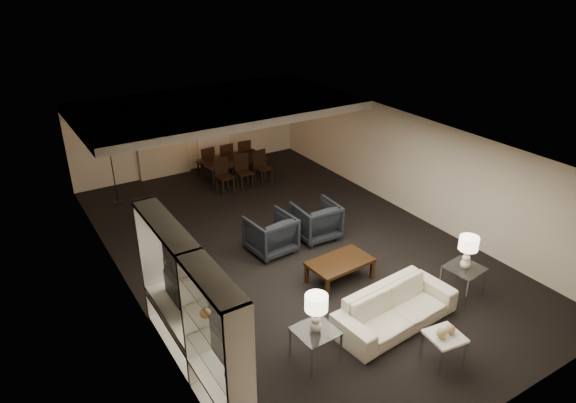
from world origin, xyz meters
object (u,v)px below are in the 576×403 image
Objects in this scene: chair_nm at (244,172)px; chair_nr at (263,167)px; pendant_light at (228,123)px; chair_fl at (206,162)px; side_table_left at (315,345)px; armchair_right at (316,221)px; vase_blue at (230,373)px; side_table_right at (462,281)px; table_lamp_right at (467,253)px; marble_table at (443,348)px; chair_fm at (224,158)px; floor_lamp at (113,174)px; table_lamp_left at (316,313)px; dining_table at (234,169)px; vase_amber at (205,312)px; chair_nl at (225,176)px; coffee_table at (340,270)px; television at (171,290)px; sofa at (396,308)px; armchair_left at (271,234)px; floor_speaker at (213,288)px; chair_fr at (242,154)px.

chair_nm and chair_nr have the same top height.
pendant_light is 0.55× the size of chair_fl.
chair_nm is (2.24, 6.71, 0.17)m from side_table_left.
armchair_right is 5.71m from vase_blue.
armchair_right is 1.01× the size of chair_nm.
table_lamp_right is (0.00, 0.00, 0.62)m from side_table_right.
marble_table is 9.13m from chair_fm.
marble_table is 0.32× the size of floor_lamp.
table_lamp_left is 0.36× the size of dining_table.
side_table_left is 3.40m from side_table_right.
chair_fm reaches higher than side_table_left.
chair_fl is (-0.21, 1.21, -1.45)m from pendant_light.
chair_nr is at bearing 55.41° from vase_amber.
chair_nl is at bearing -131.97° from dining_table.
television is at bearing -179.43° from coffee_table.
side_table_right is 0.62m from table_lamp_right.
sofa is 6.72m from chair_nl.
armchair_right is 0.89× the size of television.
dining_table is 1.92× the size of chair_nr.
table_lamp_right reaches higher than side_table_right.
armchair_left is at bearing 48.70° from vase_amber.
chair_nm and chair_fm have the same top height.
vase_blue reaches higher than chair_nm.
side_table_left is 6.91m from chair_nl.
floor_speaker is 6.01m from chair_nr.
coffee_table is at bearing 43.26° from table_lamp_left.
chair_fm is at bearing 98.24° from table_lamp_right.
coffee_table is 1.34× the size of armchair_left.
table_lamp_left is 7.72m from dining_table.
sofa is at bearing 0.00° from table_lamp_left.
armchair_left is 3.48m from side_table_left.
pendant_light is 6.98m from sofa.
floor_speaker reaches higher than sofa.
vase_blue is 9.33m from chair_fl.
side_table_left is at bearing -107.78° from chair_nl.
television is 6.66× the size of vase_amber.
vase_blue is 1.06× the size of vase_amber.
armchair_right is 4.07m from dining_table.
table_lamp_right is 0.70× the size of chair_fr.
side_table_right is at bearing 180.00° from table_lamp_right.
side_table_right is 0.68× the size of chair_fm.
chair_nm is (0.00, -0.65, 0.15)m from dining_table.
sofa reaches higher than marble_table.
vase_amber is 7.63m from floor_lamp.
chair_fl is 0.60m from chair_fm.
chair_nl is 1.00× the size of chair_nr.
pendant_light is 0.55× the size of chair_fr.
floor_speaker is at bearing 171.66° from coffee_table.
sofa is at bearing 180.00° from side_table_right.
floor_lamp reaches higher than sofa.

